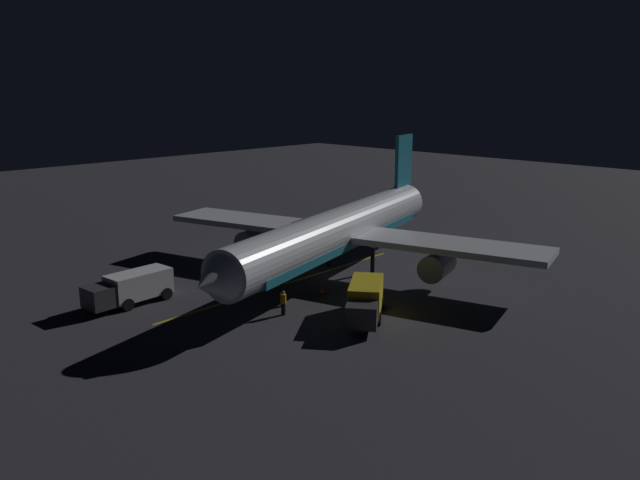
# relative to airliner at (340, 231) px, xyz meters

# --- Properties ---
(ground_plane) EXTENTS (180.00, 180.00, 0.20)m
(ground_plane) POSITION_rel_airliner_xyz_m (-0.16, 0.59, -3.89)
(ground_plane) COLOR #303036
(apron_guide_stripe) EXTENTS (0.95, 25.47, 0.01)m
(apron_guide_stripe) POSITION_rel_airliner_xyz_m (1.47, 4.59, -3.79)
(apron_guide_stripe) COLOR gold
(apron_guide_stripe) RESTS_ON ground_plane
(airliner) EXTENTS (33.69, 36.21, 10.80)m
(airliner) POSITION_rel_airliner_xyz_m (0.00, 0.00, 0.00)
(airliner) COLOR silver
(airliner) RESTS_ON ground_plane
(baggage_truck) EXTENTS (2.53, 6.58, 2.31)m
(baggage_truck) POSITION_rel_airliner_xyz_m (5.85, 16.06, -2.57)
(baggage_truck) COLOR silver
(baggage_truck) RESTS_ON ground_plane
(catering_truck) EXTENTS (5.32, 6.32, 2.49)m
(catering_truck) POSITION_rel_airliner_xyz_m (-8.32, 6.59, -2.51)
(catering_truck) COLOR gold
(catering_truck) RESTS_ON ground_plane
(ground_crew_worker) EXTENTS (0.40, 0.40, 1.74)m
(ground_crew_worker) POSITION_rel_airliner_xyz_m (-3.71, 9.90, -2.91)
(ground_crew_worker) COLOR black
(ground_crew_worker) RESTS_ON ground_plane
(traffic_cone_near_left) EXTENTS (0.50, 0.50, 0.55)m
(traffic_cone_near_left) POSITION_rel_airliner_xyz_m (1.18, 10.03, -3.54)
(traffic_cone_near_left) COLOR #EA590F
(traffic_cone_near_left) RESTS_ON ground_plane
(traffic_cone_near_right) EXTENTS (0.50, 0.50, 0.55)m
(traffic_cone_near_right) POSITION_rel_airliner_xyz_m (-2.29, 4.56, -3.54)
(traffic_cone_near_right) COLOR #EA590F
(traffic_cone_near_right) RESTS_ON ground_plane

